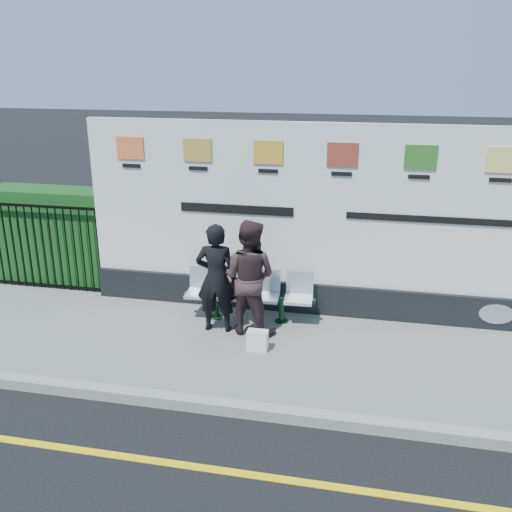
{
  "coord_description": "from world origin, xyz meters",
  "views": [
    {
      "loc": [
        0.96,
        -4.61,
        4.0
      ],
      "look_at": [
        -0.65,
        3.12,
        1.25
      ],
      "focal_mm": 40.0,
      "sensor_mm": 36.0,
      "label": 1
    }
  ],
  "objects_px": {
    "billboard": "(339,235)",
    "woman_left": "(216,278)",
    "woman_right": "(249,277)",
    "bench": "(249,307)"
  },
  "relations": [
    {
      "from": "woman_right",
      "to": "billboard",
      "type": "bearing_deg",
      "value": -131.16
    },
    {
      "from": "billboard",
      "to": "bench",
      "type": "xyz_separation_m",
      "value": [
        -1.3,
        -0.54,
        -1.09
      ]
    },
    {
      "from": "woman_left",
      "to": "woman_right",
      "type": "distance_m",
      "value": 0.48
    },
    {
      "from": "billboard",
      "to": "woman_left",
      "type": "distance_m",
      "value": 2.01
    },
    {
      "from": "billboard",
      "to": "woman_right",
      "type": "xyz_separation_m",
      "value": [
        -1.22,
        -0.92,
        -0.44
      ]
    },
    {
      "from": "woman_left",
      "to": "woman_right",
      "type": "xyz_separation_m",
      "value": [
        0.48,
        0.04,
        0.04
      ]
    },
    {
      "from": "woman_left",
      "to": "woman_right",
      "type": "relative_size",
      "value": 0.96
    },
    {
      "from": "woman_right",
      "to": "bench",
      "type": "bearing_deg",
      "value": -65.2
    },
    {
      "from": "billboard",
      "to": "bench",
      "type": "bearing_deg",
      "value": -157.44
    },
    {
      "from": "bench",
      "to": "woman_left",
      "type": "bearing_deg",
      "value": -136.28
    }
  ]
}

